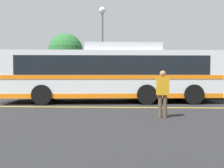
{
  "coord_description": "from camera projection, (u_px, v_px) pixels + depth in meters",
  "views": [
    {
      "loc": [
        2.11,
        -14.17,
        1.59
      ],
      "look_at": [
        1.42,
        -0.06,
        0.97
      ],
      "focal_mm": 42.0,
      "sensor_mm": 36.0,
      "label": 1
    }
  ],
  "objects": [
    {
      "name": "parked_car_1",
      "position": [
        71.0,
        86.0,
        17.35
      ],
      "size": [
        4.73,
        2.16,
        1.33
      ],
      "rotation": [
        0.0,
        0.0,
        1.5
      ],
      "color": "silver",
      "rests_on": "ground_plane"
    },
    {
      "name": "lane_strip_0",
      "position": [
        110.0,
        107.0,
        11.98
      ],
      "size": [
        31.22,
        0.2,
        0.01
      ],
      "primitive_type": "cube",
      "rotation": [
        0.0,
        0.0,
        1.57
      ],
      "color": "gold",
      "rests_on": "ground_plane"
    },
    {
      "name": "curb_strip",
      "position": [
        115.0,
        93.0,
        18.97
      ],
      "size": [
        39.22,
        0.36,
        0.15
      ],
      "primitive_type": "cube",
      "color": "#99999E",
      "rests_on": "ground_plane"
    },
    {
      "name": "ground_plane",
      "position": [
        86.0,
        102.0,
        14.31
      ],
      "size": [
        220.0,
        220.0,
        0.0
      ],
      "primitive_type": "plane",
      "color": "#262628"
    },
    {
      "name": "tree_0",
      "position": [
        66.0,
        51.0,
        21.8
      ],
      "size": [
        2.86,
        2.86,
        4.83
      ],
      "color": "#513823",
      "rests_on": "ground_plane"
    },
    {
      "name": "transit_bus",
      "position": [
        112.0,
        73.0,
        14.11
      ],
      "size": [
        11.68,
        3.49,
        3.12
      ],
      "rotation": [
        0.0,
        0.0,
        1.65
      ],
      "color": "silver",
      "rests_on": "ground_plane"
    },
    {
      "name": "street_lamp",
      "position": [
        102.0,
        31.0,
        19.81
      ],
      "size": [
        0.5,
        0.5,
        6.55
      ],
      "color": "#59595E",
      "rests_on": "ground_plane"
    },
    {
      "name": "parked_car_2",
      "position": [
        154.0,
        87.0,
        16.93
      ],
      "size": [
        4.06,
        2.05,
        1.26
      ],
      "rotation": [
        0.0,
        0.0,
        -1.53
      ],
      "color": "#4C3823",
      "rests_on": "ground_plane"
    },
    {
      "name": "pedestrian_0",
      "position": [
        163.0,
        91.0,
        9.17
      ],
      "size": [
        0.43,
        0.25,
        1.66
      ],
      "rotation": [
        0.0,
        0.0,
        3.21
      ],
      "color": "brown",
      "rests_on": "ground_plane"
    }
  ]
}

